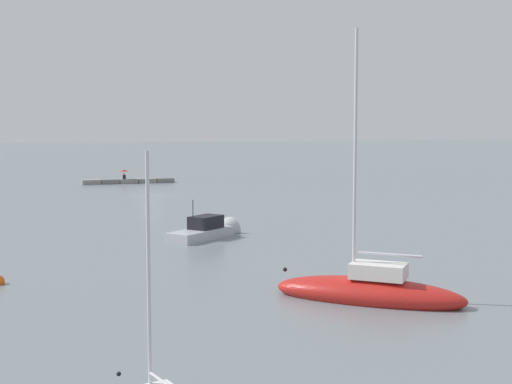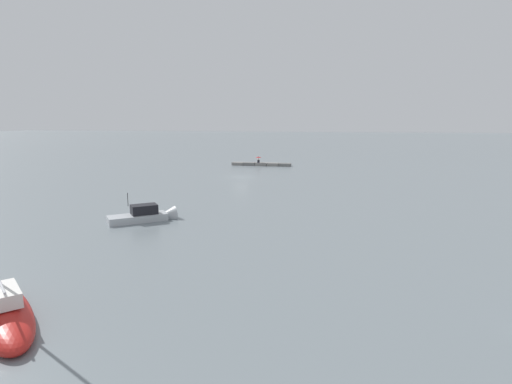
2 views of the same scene
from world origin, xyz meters
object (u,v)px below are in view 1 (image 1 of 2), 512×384
person_seated_dark_left (124,177)px  umbrella_open_red (124,171)px  motorboat_grey_mid (209,232)px  sailboat_red_near (369,291)px

person_seated_dark_left → umbrella_open_red: 0.85m
umbrella_open_red → motorboat_grey_mid: (0.64, 46.75, -1.33)m
person_seated_dark_left → sailboat_red_near: size_ratio=0.06×
person_seated_dark_left → motorboat_grey_mid: (0.64, 46.72, -0.48)m
motorboat_grey_mid → person_seated_dark_left: bearing=140.2°
person_seated_dark_left → motorboat_grey_mid: bearing=92.3°
person_seated_dark_left → sailboat_red_near: 65.78m
sailboat_red_near → motorboat_grey_mid: sailboat_red_near is taller
person_seated_dark_left → motorboat_grey_mid: motorboat_grey_mid is taller
person_seated_dark_left → umbrella_open_red: (-0.00, -0.04, 0.85)m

